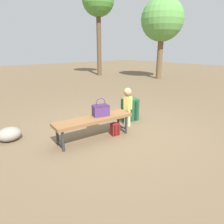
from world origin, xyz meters
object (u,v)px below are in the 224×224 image
(tree_near, at_px, (162,20))
(trail_rock, at_px, (9,134))
(backpack_large, at_px, (130,108))
(handbag, at_px, (101,110))
(park_bench, at_px, (94,121))
(child_standing, at_px, (128,101))
(backpack_small, at_px, (115,128))
(tree_mid, at_px, (98,1))

(tree_near, bearing_deg, trail_rock, -159.65)
(backpack_large, bearing_deg, handbag, -164.19)
(park_bench, distance_m, backpack_large, 1.39)
(trail_rock, bearing_deg, child_standing, -21.27)
(park_bench, xyz_separation_m, tree_near, (7.85, 4.42, 2.82))
(tree_near, bearing_deg, child_standing, -147.72)
(trail_rock, bearing_deg, backpack_large, -14.32)
(child_standing, bearing_deg, backpack_large, 36.13)
(handbag, height_order, backpack_small, handbag)
(child_standing, bearing_deg, tree_near, 32.28)
(trail_rock, bearing_deg, tree_mid, 43.10)
(handbag, distance_m, trail_rock, 1.86)
(handbag, bearing_deg, backpack_small, -26.15)
(backpack_small, bearing_deg, handbag, 153.85)
(child_standing, bearing_deg, tree_mid, 57.09)
(handbag, relative_size, backpack_small, 1.27)
(handbag, relative_size, backpack_large, 0.58)
(child_standing, xyz_separation_m, backpack_small, (-0.58, -0.23, -0.45))
(park_bench, relative_size, backpack_small, 5.62)
(backpack_small, bearing_deg, tree_mid, 55.00)
(child_standing, height_order, backpack_small, child_standing)
(backpack_small, distance_m, trail_rock, 2.10)
(park_bench, xyz_separation_m, backpack_small, (0.45, -0.12, -0.25))
(park_bench, height_order, tree_mid, tree_mid)
(tree_mid, bearing_deg, tree_near, -63.95)
(child_standing, relative_size, tree_near, 0.20)
(child_standing, distance_m, trail_rock, 2.55)
(tree_near, height_order, trail_rock, tree_near)
(tree_mid, bearing_deg, handbag, -126.69)
(trail_rock, bearing_deg, tree_near, 20.35)
(backpack_large, xyz_separation_m, trail_rock, (-2.66, 0.68, -0.18))
(tree_near, distance_m, trail_rock, 10.24)
(backpack_small, height_order, tree_near, tree_near)
(backpack_large, xyz_separation_m, backpack_small, (-0.89, -0.46, -0.17))
(child_standing, xyz_separation_m, tree_near, (6.82, 4.31, 2.61))
(backpack_small, bearing_deg, trail_rock, 147.16)
(child_standing, relative_size, backpack_large, 1.43)
(backpack_large, height_order, tree_mid, tree_mid)
(child_standing, bearing_deg, trail_rock, 158.73)
(park_bench, distance_m, backpack_small, 0.53)
(child_standing, bearing_deg, park_bench, -174.08)
(backpack_large, relative_size, tree_mid, 0.11)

